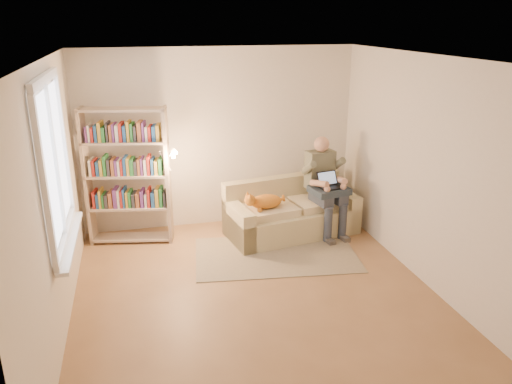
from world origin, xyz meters
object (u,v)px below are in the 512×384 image
object	(u,v)px
person	(324,181)
bookshelf	(127,170)
cat	(266,201)
laptop	(329,183)
sofa	(291,214)

from	to	relation	value
person	bookshelf	bearing A→B (deg)	163.09
cat	laptop	bearing A→B (deg)	-10.03
person	laptop	bearing A→B (deg)	-92.02
sofa	cat	bearing A→B (deg)	-165.26
person	laptop	size ratio (longest dim) A/B	4.10
cat	bookshelf	distance (m)	1.91
person	laptop	world-z (taller)	person
person	bookshelf	world-z (taller)	bookshelf
cat	laptop	distance (m)	0.93
cat	laptop	size ratio (longest dim) A/B	1.90
sofa	laptop	world-z (taller)	laptop
bookshelf	person	bearing A→B (deg)	3.76
sofa	laptop	bearing A→B (deg)	-31.76
laptop	bookshelf	bearing A→B (deg)	160.45
person	laptop	distance (m)	0.13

